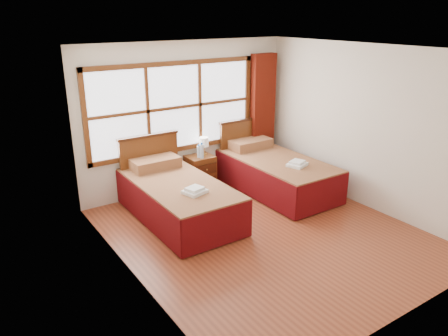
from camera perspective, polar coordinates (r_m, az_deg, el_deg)
floor at (r=6.46m, az=5.33°, el=-8.46°), size 4.50×4.50×0.00m
ceiling at (r=5.71m, az=6.17°, el=15.20°), size 4.50×4.50×0.00m
wall_back at (r=7.76m, az=-4.93°, el=6.69°), size 4.00×0.00×4.00m
wall_left at (r=4.99m, az=-12.36°, el=-1.17°), size 0.00×4.50×4.50m
wall_right at (r=7.35m, az=17.91°, el=5.07°), size 0.00×4.50×4.50m
window at (r=7.57m, az=-6.49°, el=7.85°), size 3.16×0.06×1.56m
curtain at (r=8.55m, az=5.03°, el=7.01°), size 0.50×0.16×2.30m
bed_left at (r=6.81m, az=-6.20°, el=-3.73°), size 1.15×2.23×1.12m
bed_right at (r=7.85m, az=6.61°, el=-0.52°), size 1.15×2.24×1.13m
nightstand at (r=7.88m, az=-3.11°, el=-0.58°), size 0.46×0.46×0.62m
towels_left at (r=6.24m, az=-3.85°, el=-2.98°), size 0.36×0.33×0.09m
towels_right at (r=7.41m, az=9.53°, el=0.55°), size 0.38×0.36×0.09m
lamp at (r=7.80m, az=-2.65°, el=3.35°), size 0.17×0.17×0.32m
bottle_near at (r=7.68m, az=-3.31°, el=2.14°), size 0.06×0.06×0.23m
bottle_far at (r=7.65m, az=-2.93°, el=2.23°), size 0.07×0.07×0.28m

